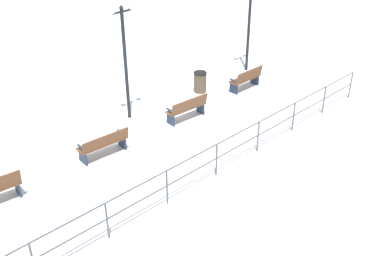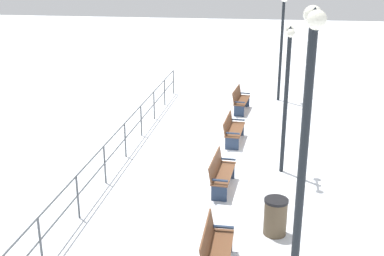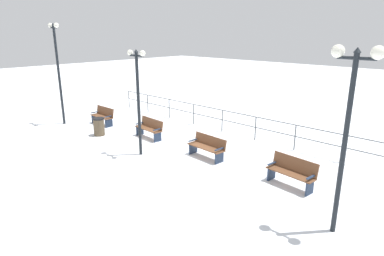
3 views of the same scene
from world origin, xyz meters
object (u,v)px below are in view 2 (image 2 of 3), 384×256
Objects in this scene: bench_nearest at (215,248)px; trash_bin at (275,217)px; lamppost_far at (283,26)px; bench_third at (233,129)px; lamppost_middle at (287,81)px; lamppost_near at (304,145)px; bench_fourth at (240,99)px; bench_second at (221,172)px.

bench_nearest is 1.96m from trash_bin.
bench_nearest is 0.34× the size of lamppost_far.
bench_nearest is at bearing -96.17° from lamppost_far.
lamppost_middle is (1.61, -2.22, 2.27)m from bench_third.
lamppost_far reaches higher than bench_nearest.
bench_third is 0.37× the size of lamppost_far.
bench_third is at bearing -105.90° from lamppost_far.
bench_third is at bearing 100.13° from lamppost_near.
bench_fourth is at bearing 91.12° from bench_nearest.
lamppost_middle is 4.89× the size of trash_bin.
lamppost_far reaches higher than bench_fourth.
bench_nearest is at bearing -83.18° from bench_fourth.
bench_fourth is 6.48m from lamppost_middle.
bench_nearest is 3.65m from lamppost_near.
bench_second is at bearing -139.07° from lamppost_middle.
bench_fourth reaches higher than bench_nearest.
lamppost_near reaches higher than bench_second.
bench_third is at bearing 125.95° from lamppost_middle.
lamppost_near is (1.65, -5.35, 2.92)m from bench_second.
trash_bin is (-0.21, -3.53, -2.30)m from lamppost_middle.
trash_bin is (-0.21, -11.39, -2.85)m from lamppost_far.
bench_nearest is 1.81× the size of trash_bin.
lamppost_far is (1.61, 5.64, 2.82)m from bench_third.
lamppost_near reaches higher than lamppost_middle.
bench_second is 3.13m from lamppost_middle.
bench_nearest reaches higher than trash_bin.
trash_bin is (1.19, 1.56, -0.05)m from bench_nearest.
lamppost_far is 5.31× the size of trash_bin.
bench_nearest is 0.94× the size of bench_second.
lamppost_near is 6.11× the size of trash_bin.
bench_nearest is at bearing -127.32° from trash_bin.
bench_nearest is 5.73m from lamppost_middle.
lamppost_far is at bearing 83.57° from bench_second.
bench_third is 5.91m from trash_bin.
bench_third is (-0.21, 7.30, -0.02)m from bench_nearest.
lamppost_middle is at bearing 74.75° from bench_nearest.
bench_second is 0.36× the size of lamppost_far.
lamppost_near is at bearing -69.18° from bench_second.
lamppost_near reaches higher than bench_fourth.
bench_second is 7.30m from bench_fourth.
lamppost_middle is 7.88m from lamppost_far.
bench_second is at bearing 94.09° from bench_nearest.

